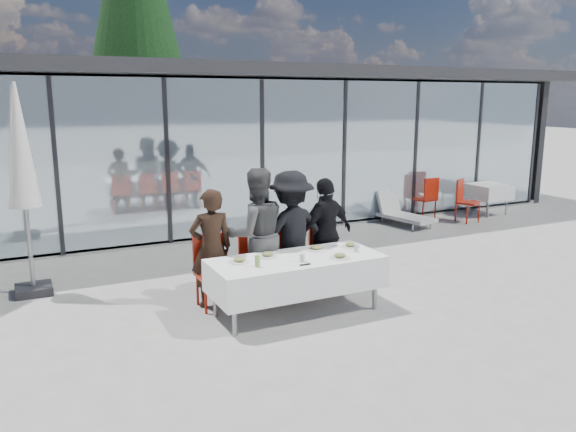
{
  "coord_description": "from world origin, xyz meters",
  "views": [
    {
      "loc": [
        -3.52,
        -6.41,
        2.77
      ],
      "look_at": [
        0.23,
        1.2,
        0.99
      ],
      "focal_mm": 35.0,
      "sensor_mm": 36.0,
      "label": 1
    }
  ],
  "objects_px": {
    "diner_d": "(326,233)",
    "plate_c": "(317,248)",
    "spare_table_right": "(489,192)",
    "spare_chair_a": "(464,198)",
    "dining_table": "(296,273)",
    "diner_b": "(256,234)",
    "plate_b": "(268,255)",
    "juice_bottle": "(257,261)",
    "diner_chair_b": "(256,261)",
    "diner_chair_c": "(291,257)",
    "diner_a": "(211,248)",
    "folded_eyeglasses": "(305,265)",
    "market_umbrella": "(21,159)",
    "plate_d": "(351,245)",
    "diner_chair_a": "(212,267)",
    "spare_chair_b": "(428,196)",
    "plate_extra": "(340,256)",
    "diner_chair_d": "(325,252)",
    "plate_a": "(239,261)",
    "diner_c": "(291,233)",
    "lounger": "(401,213)"
  },
  "relations": [
    {
      "from": "diner_a",
      "to": "plate_d",
      "type": "xyz_separation_m",
      "value": [
        1.82,
        -0.6,
        -0.03
      ]
    },
    {
      "from": "diner_chair_b",
      "to": "plate_b",
      "type": "xyz_separation_m",
      "value": [
        -0.07,
        -0.54,
        0.24
      ]
    },
    {
      "from": "diner_chair_b",
      "to": "spare_chair_b",
      "type": "height_order",
      "value": "same"
    },
    {
      "from": "plate_b",
      "to": "spare_chair_b",
      "type": "xyz_separation_m",
      "value": [
        5.77,
        3.72,
        -0.24
      ]
    },
    {
      "from": "diner_chair_c",
      "to": "diner_a",
      "type": "bearing_deg",
      "value": -179.61
    },
    {
      "from": "diner_d",
      "to": "plate_c",
      "type": "height_order",
      "value": "diner_d"
    },
    {
      "from": "plate_c",
      "to": "plate_extra",
      "type": "bearing_deg",
      "value": -81.04
    },
    {
      "from": "diner_b",
      "to": "diner_chair_c",
      "type": "xyz_separation_m",
      "value": [
        0.54,
        0.01,
        -0.39
      ]
    },
    {
      "from": "diner_chair_b",
      "to": "plate_extra",
      "type": "height_order",
      "value": "diner_chair_b"
    },
    {
      "from": "plate_c",
      "to": "folded_eyeglasses",
      "type": "distance_m",
      "value": 0.73
    },
    {
      "from": "plate_a",
      "to": "spare_table_right",
      "type": "height_order",
      "value": "plate_a"
    },
    {
      "from": "plate_d",
      "to": "spare_chair_a",
      "type": "xyz_separation_m",
      "value": [
        5.09,
        3.17,
        -0.24
      ]
    },
    {
      "from": "plate_b",
      "to": "market_umbrella",
      "type": "relative_size",
      "value": 0.09
    },
    {
      "from": "diner_chair_b",
      "to": "plate_c",
      "type": "height_order",
      "value": "diner_chair_b"
    },
    {
      "from": "diner_b",
      "to": "plate_c",
      "type": "relative_size",
      "value": 6.94
    },
    {
      "from": "diner_a",
      "to": "market_umbrella",
      "type": "distance_m",
      "value": 2.93
    },
    {
      "from": "plate_b",
      "to": "diner_chair_b",
      "type": "bearing_deg",
      "value": 82.95
    },
    {
      "from": "diner_b",
      "to": "diner_d",
      "type": "xyz_separation_m",
      "value": [
        1.12,
        0.0,
        -0.1
      ]
    },
    {
      "from": "diner_b",
      "to": "juice_bottle",
      "type": "bearing_deg",
      "value": 72.93
    },
    {
      "from": "diner_c",
      "to": "diner_chair_d",
      "type": "distance_m",
      "value": 0.68
    },
    {
      "from": "folded_eyeglasses",
      "to": "market_umbrella",
      "type": "distance_m",
      "value": 4.22
    },
    {
      "from": "spare_table_right",
      "to": "spare_chair_a",
      "type": "height_order",
      "value": "spare_chair_a"
    },
    {
      "from": "folded_eyeglasses",
      "to": "dining_table",
      "type": "bearing_deg",
      "value": 81.32
    },
    {
      "from": "diner_a",
      "to": "diner_chair_d",
      "type": "distance_m",
      "value": 1.79
    },
    {
      "from": "diner_chair_a",
      "to": "plate_d",
      "type": "xyz_separation_m",
      "value": [
        1.82,
        -0.61,
        0.24
      ]
    },
    {
      "from": "spare_table_right",
      "to": "diner_b",
      "type": "bearing_deg",
      "value": -158.23
    },
    {
      "from": "dining_table",
      "to": "spare_table_right",
      "type": "height_order",
      "value": "dining_table"
    },
    {
      "from": "diner_chair_c",
      "to": "plate_c",
      "type": "bearing_deg",
      "value": -76.11
    },
    {
      "from": "folded_eyeglasses",
      "to": "spare_chair_a",
      "type": "relative_size",
      "value": 0.14
    },
    {
      "from": "diner_chair_c",
      "to": "spare_table_right",
      "type": "distance_m",
      "value": 7.45
    },
    {
      "from": "diner_a",
      "to": "lounger",
      "type": "height_order",
      "value": "diner_a"
    },
    {
      "from": "diner_chair_b",
      "to": "diner_chair_d",
      "type": "xyz_separation_m",
      "value": [
        1.12,
        0.0,
        0.0
      ]
    },
    {
      "from": "plate_a",
      "to": "market_umbrella",
      "type": "xyz_separation_m",
      "value": [
        -2.34,
        2.2,
        1.18
      ]
    },
    {
      "from": "diner_b",
      "to": "juice_bottle",
      "type": "height_order",
      "value": "diner_b"
    },
    {
      "from": "diner_chair_a",
      "to": "diner_chair_b",
      "type": "distance_m",
      "value": 0.66
    },
    {
      "from": "diner_chair_b",
      "to": "diner_chair_c",
      "type": "xyz_separation_m",
      "value": [
        0.54,
        0.0,
        0.0
      ]
    },
    {
      "from": "juice_bottle",
      "to": "spare_chair_a",
      "type": "height_order",
      "value": "spare_chair_a"
    },
    {
      "from": "market_umbrella",
      "to": "spare_chair_a",
      "type": "bearing_deg",
      "value": 6.15
    },
    {
      "from": "plate_c",
      "to": "plate_b",
      "type": "bearing_deg",
      "value": -179.17
    },
    {
      "from": "diner_d",
      "to": "plate_b",
      "type": "bearing_deg",
      "value": 10.86
    },
    {
      "from": "diner_d",
      "to": "plate_extra",
      "type": "relative_size",
      "value": 6.18
    },
    {
      "from": "diner_chair_a",
      "to": "spare_chair_b",
      "type": "xyz_separation_m",
      "value": [
        6.36,
        3.18,
        0.0
      ]
    },
    {
      "from": "diner_chair_b",
      "to": "plate_c",
      "type": "bearing_deg",
      "value": -38.48
    },
    {
      "from": "plate_b",
      "to": "plate_d",
      "type": "relative_size",
      "value": 1.0
    },
    {
      "from": "dining_table",
      "to": "market_umbrella",
      "type": "bearing_deg",
      "value": 142.88
    },
    {
      "from": "plate_b",
      "to": "spare_chair_b",
      "type": "relative_size",
      "value": 0.27
    },
    {
      "from": "plate_c",
      "to": "dining_table",
      "type": "bearing_deg",
      "value": -152.58
    },
    {
      "from": "plate_d",
      "to": "spare_table_right",
      "type": "xyz_separation_m",
      "value": [
        6.22,
        3.55,
        -0.22
      ]
    },
    {
      "from": "plate_extra",
      "to": "spare_chair_b",
      "type": "height_order",
      "value": "spare_chair_b"
    },
    {
      "from": "diner_d",
      "to": "dining_table",
      "type": "bearing_deg",
      "value": 27.08
    }
  ]
}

